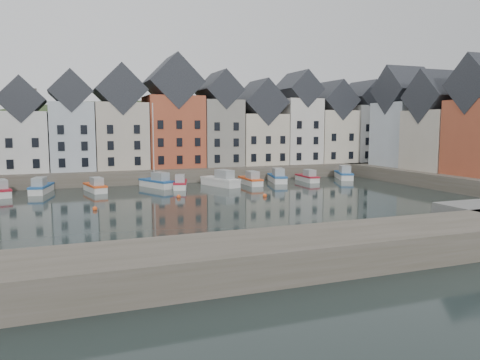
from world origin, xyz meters
TOP-DOWN VIEW (x-y plane):
  - ground at (0.00, 0.00)m, footprint 260.00×260.00m
  - far_quay at (0.00, 30.00)m, footprint 90.00×16.00m
  - right_quay at (37.00, 3.00)m, footprint 14.00×54.00m
  - near_wall at (-10.00, -22.00)m, footprint 50.00×6.00m
  - hillside at (0.02, 56.00)m, footprint 153.60×70.40m
  - far_terrace at (3.21, 28.00)m, footprint 72.37×8.16m
  - right_terrace at (36.00, 8.07)m, footprint 8.30×24.25m
  - mooring_buoys at (-4.00, 5.33)m, footprint 20.50×5.50m
  - boat_a at (-24.25, 17.32)m, footprint 3.35×6.32m
  - boat_b at (-19.59, 18.38)m, footprint 3.13×6.24m
  - boat_c at (-12.97, 17.03)m, footprint 2.84×5.87m
  - boat_d at (-4.54, 18.34)m, footprint 4.27×6.53m
  - boat_e at (-1.73, 16.44)m, footprint 3.19×5.83m
  - boat_f at (4.25, 16.50)m, footprint 4.28×7.18m
  - boat_g at (8.87, 16.49)m, footprint 1.92×5.91m
  - boat_h at (13.90, 17.98)m, footprint 3.44×6.59m
  - boat_i at (18.65, 17.05)m, footprint 1.98×5.55m
  - boat_j at (25.94, 18.08)m, footprint 4.28×6.69m

SIDE VIEW (x-z plane):
  - hillside at x=0.02m, z-range -49.96..14.04m
  - ground at x=0.00m, z-range 0.00..0.00m
  - mooring_buoys at x=-4.00m, z-range -0.10..0.40m
  - boat_i at x=18.65m, z-range -0.42..1.67m
  - boat_e at x=-1.73m, z-range -0.43..1.71m
  - boat_c at x=-12.97m, z-range -0.44..1.73m
  - boat_g at x=8.87m, z-range -0.46..1.80m
  - boat_b at x=-19.59m, z-range -0.46..1.83m
  - boat_a at x=-24.25m, z-range -0.47..1.85m
  - boat_h at x=13.90m, z-range -0.49..1.93m
  - boat_j at x=25.94m, z-range -0.50..1.96m
  - boat_d at x=-4.54m, z-range -5.21..6.77m
  - boat_f at x=4.25m, z-range -0.53..2.10m
  - far_quay at x=0.00m, z-range 0.00..2.00m
  - right_quay at x=37.00m, z-range 0.00..2.00m
  - near_wall at x=-10.00m, z-range 0.00..2.00m
  - far_terrace at x=3.21m, z-range -0.01..17.76m
  - right_terrace at x=36.00m, z-range 0.73..17.10m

